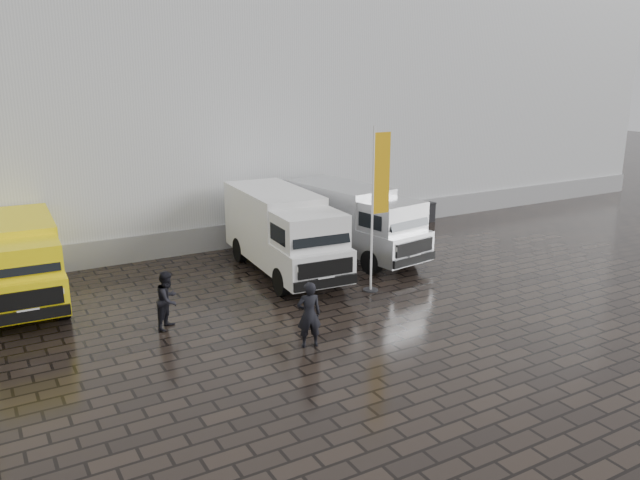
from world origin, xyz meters
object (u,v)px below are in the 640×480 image
object	(u,v)px
van_white	(284,234)
wheelie_bin	(428,212)
van_yellow	(20,265)
van_silver	(353,222)
person_front	(309,314)
flagpole	(377,200)
person_tent	(168,300)

from	to	relation	value
van_white	wheelie_bin	xyz separation A→B (m)	(9.51, 3.62, -0.96)
van_yellow	van_silver	bearing A→B (deg)	-1.52
person_front	flagpole	bearing A→B (deg)	-131.56
van_silver	person_front	world-z (taller)	van_silver
person_front	person_tent	size ratio (longest dim) A/B	1.07
van_silver	person_tent	world-z (taller)	van_silver
wheelie_bin	van_white	bearing A→B (deg)	-148.52
van_white	person_front	size ratio (longest dim) A/B	3.71
van_yellow	flagpole	bearing A→B (deg)	-20.70
van_silver	flagpole	world-z (taller)	flagpole
van_white	van_silver	world-z (taller)	van_white
van_silver	flagpole	size ratio (longest dim) A/B	1.18
flagpole	person_front	bearing A→B (deg)	-145.58
flagpole	person_tent	xyz separation A→B (m)	(-6.82, 0.29, -2.19)
van_silver	person_front	distance (m)	8.32
van_white	wheelie_bin	world-z (taller)	van_white
van_white	van_silver	size ratio (longest dim) A/B	1.05
van_yellow	person_front	distance (m)	9.34
van_white	flagpole	distance (m)	3.90
van_white	person_front	world-z (taller)	van_white
wheelie_bin	person_front	size ratio (longest dim) A/B	0.52
person_tent	person_front	bearing A→B (deg)	-92.65
person_front	person_tent	xyz separation A→B (m)	(-2.80, 3.04, -0.06)
van_silver	person_tent	size ratio (longest dim) A/B	3.81
van_silver	person_tent	xyz separation A→B (m)	(-8.23, -3.25, -0.54)
wheelie_bin	person_tent	world-z (taller)	person_tent
van_silver	person_front	xyz separation A→B (m)	(-5.43, -6.29, -0.48)
van_white	person_front	distance (m)	6.26
van_white	person_front	bearing A→B (deg)	-106.78
person_tent	van_silver	bearing A→B (deg)	-23.75
wheelie_bin	person_front	distance (m)	15.07
van_white	van_silver	xyz separation A→B (m)	(3.21, 0.46, -0.06)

